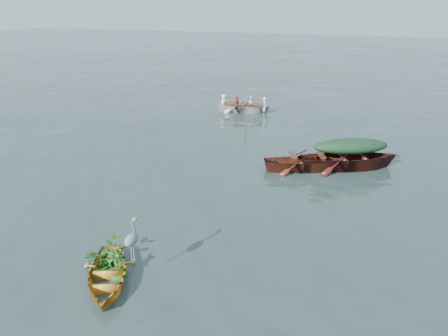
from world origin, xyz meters
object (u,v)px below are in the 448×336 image
Objects in this scene: green_tarp_boat at (348,168)px; heron at (132,246)px; rowed_boat at (244,112)px; yellow_dinghy at (107,283)px; open_wooden_boat at (306,170)px.

heron is (-3.29, -8.22, 0.80)m from green_tarp_boat.
green_tarp_boat reaches higher than rowed_boat.
green_tarp_boat reaches higher than yellow_dinghy.
green_tarp_boat is 1.17× the size of open_wooden_boat.
heron is (2.77, -14.61, 0.80)m from rowed_boat.
rowed_boat is at bearing 68.47° from yellow_dinghy.
rowed_boat is at bearing 70.37° from heron.
open_wooden_boat is (-1.32, -0.69, 0.00)m from green_tarp_boat.
rowed_boat is at bearing 10.09° from open_wooden_boat.
open_wooden_boat is at bearing -155.51° from rowed_boat.
yellow_dinghy is at bearing -174.81° from heron.
green_tarp_boat is at bearing -86.19° from open_wooden_boat.
yellow_dinghy is 8.22m from open_wooden_boat.
heron is at bearing 5.19° from yellow_dinghy.
rowed_boat is 14.90m from heron.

